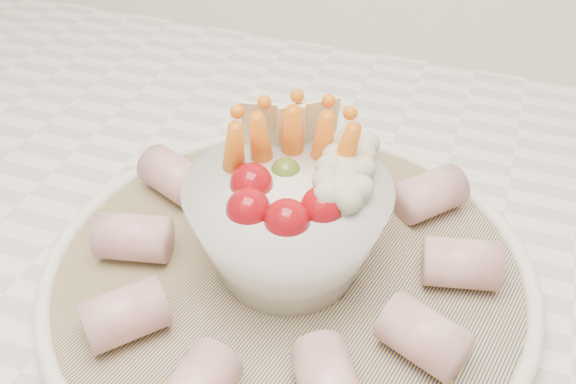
% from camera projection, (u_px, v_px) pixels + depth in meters
% --- Properties ---
extents(serving_platter, '(0.43, 0.43, 0.02)m').
position_uv_depth(serving_platter, '(289.00, 271.00, 0.48)').
color(serving_platter, navy).
rests_on(serving_platter, kitchen_counter).
extents(veggie_bowl, '(0.14, 0.14, 0.12)m').
position_uv_depth(veggie_bowl, '(291.00, 218.00, 0.45)').
color(veggie_bowl, white).
rests_on(veggie_bowl, serving_platter).
extents(cured_meat_rolls, '(0.30, 0.30, 0.04)m').
position_uv_depth(cured_meat_rolls, '(288.00, 249.00, 0.46)').
color(cured_meat_rolls, '#BD5667').
rests_on(cured_meat_rolls, serving_platter).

